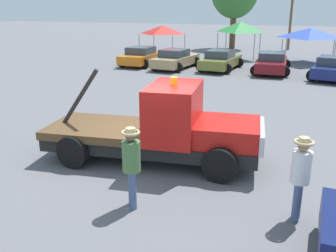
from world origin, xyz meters
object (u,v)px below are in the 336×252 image
at_px(parked_car_olive, 221,60).
at_px(canopy_tent_green, 240,27).
at_px(person_at_hood, 131,161).
at_px(parked_car_orange, 142,56).
at_px(canopy_tent_red, 163,30).
at_px(tow_truck, 164,129).
at_px(parked_car_tan, 175,59).
at_px(parked_car_navy, 333,68).
at_px(canopy_tent_blue, 310,33).
at_px(parked_car_maroon, 272,63).
at_px(person_near_truck, 301,172).

bearing_deg(parked_car_olive, canopy_tent_green, 1.92).
xyz_separation_m(parked_car_olive, canopy_tent_green, (0.08, 5.57, 1.91)).
height_order(person_at_hood, parked_car_orange, person_at_hood).
height_order(person_at_hood, canopy_tent_red, canopy_tent_red).
relative_size(tow_truck, parked_car_olive, 1.36).
distance_m(parked_car_tan, canopy_tent_red, 7.60).
xyz_separation_m(parked_car_olive, parked_car_navy, (6.96, -0.80, -0.00)).
bearing_deg(parked_car_olive, canopy_tent_blue, -41.17).
bearing_deg(parked_car_orange, parked_car_navy, -93.45).
bearing_deg(parked_car_orange, person_at_hood, -155.06).
height_order(person_at_hood, parked_car_tan, person_at_hood).
bearing_deg(person_at_hood, tow_truck, -114.51).
bearing_deg(canopy_tent_green, tow_truck, -83.72).
bearing_deg(parked_car_tan, parked_car_orange, 83.25).
distance_m(parked_car_tan, parked_car_navy, 10.01).
distance_m(person_at_hood, parked_car_maroon, 18.62).
relative_size(person_at_hood, parked_car_orange, 0.40).
height_order(canopy_tent_red, canopy_tent_green, canopy_tent_green).
xyz_separation_m(parked_car_tan, parked_car_navy, (10.00, -0.19, -0.00)).
relative_size(parked_car_tan, parked_car_navy, 1.01).
xyz_separation_m(person_at_hood, canopy_tent_blue, (2.55, 24.00, 1.18)).
xyz_separation_m(parked_car_maroon, canopy_tent_green, (-3.26, 5.42, 1.91)).
height_order(person_at_hood, parked_car_navy, person_at_hood).
height_order(canopy_tent_green, canopy_tent_blue, canopy_tent_green).
height_order(tow_truck, person_at_hood, tow_truck).
xyz_separation_m(parked_car_olive, canopy_tent_blue, (5.32, 5.53, 1.58)).
bearing_deg(person_near_truck, canopy_tent_red, 121.71).
xyz_separation_m(tow_truck, person_near_truck, (3.62, -1.80, 0.11)).
height_order(person_near_truck, canopy_tent_blue, canopy_tent_blue).
relative_size(person_near_truck, parked_car_maroon, 0.36).
relative_size(parked_car_olive, canopy_tent_red, 1.45).
distance_m(parked_car_tan, parked_car_olive, 3.11).
relative_size(parked_car_orange, canopy_tent_green, 1.48).
relative_size(parked_car_navy, canopy_tent_green, 1.50).
height_order(parked_car_tan, canopy_tent_red, canopy_tent_red).
relative_size(parked_car_tan, canopy_tent_green, 1.52).
bearing_deg(canopy_tent_green, parked_car_navy, -42.78).
bearing_deg(tow_truck, parked_car_maroon, 77.91).
distance_m(tow_truck, canopy_tent_green, 21.66).
distance_m(parked_car_orange, canopy_tent_red, 6.19).
xyz_separation_m(person_at_hood, parked_car_tan, (-5.82, 17.85, -0.40)).
xyz_separation_m(person_near_truck, canopy_tent_green, (-5.99, 23.26, 1.52)).
height_order(tow_truck, parked_car_olive, tow_truck).
bearing_deg(parked_car_maroon, person_at_hood, 174.27).
distance_m(person_near_truck, canopy_tent_green, 24.07).
xyz_separation_m(tow_truck, canopy_tent_blue, (2.88, 21.43, 1.30)).
relative_size(parked_car_olive, parked_car_maroon, 0.93).
xyz_separation_m(person_near_truck, parked_car_maroon, (-2.73, 17.84, -0.39)).
bearing_deg(parked_car_olive, canopy_tent_red, 51.52).
bearing_deg(canopy_tent_green, parked_car_tan, -116.81).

